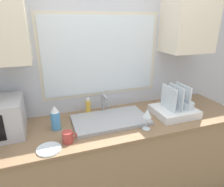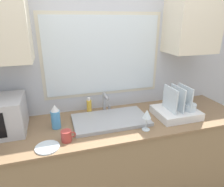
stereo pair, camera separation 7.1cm
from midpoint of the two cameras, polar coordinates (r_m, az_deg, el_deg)
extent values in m
cube|color=#8C7251|center=(2.06, 1.29, -19.49)|extent=(2.42, 0.64, 0.89)
cube|color=#846647|center=(1.80, 1.41, -8.29)|extent=(2.45, 0.67, 0.02)
cube|color=silver|center=(1.97, -1.69, 6.73)|extent=(6.00, 0.06, 2.60)
cube|color=beige|center=(1.91, -1.50, 10.75)|extent=(1.14, 0.01, 0.78)
cube|color=silver|center=(1.91, -1.46, 10.73)|extent=(1.08, 0.01, 0.72)
cube|color=beige|center=(2.12, 23.16, 19.69)|extent=(0.44, 0.32, 0.67)
cube|color=#9EA0A5|center=(1.79, 0.76, -7.54)|extent=(0.66, 0.38, 0.03)
cylinder|color=#99999E|center=(1.94, -1.16, -2.52)|extent=(0.03, 0.03, 0.19)
cylinder|color=#99999E|center=(1.86, -0.65, -0.98)|extent=(0.03, 0.13, 0.03)
cylinder|color=#99999E|center=(1.98, 0.25, -4.13)|extent=(0.02, 0.02, 0.06)
cube|color=white|center=(1.98, 18.70, -5.17)|extent=(0.38, 0.33, 0.07)
cube|color=silver|center=(1.88, 17.30, -1.53)|extent=(0.01, 0.22, 0.22)
cube|color=silver|center=(1.93, 19.19, -1.27)|extent=(0.01, 0.22, 0.22)
cube|color=silver|center=(1.97, 20.99, -1.02)|extent=(0.01, 0.22, 0.22)
cylinder|color=silver|center=(1.98, 22.20, -3.57)|extent=(0.12, 0.12, 0.06)
cylinder|color=#4C99D8|center=(1.72, -14.61, -7.20)|extent=(0.08, 0.08, 0.15)
cone|color=silver|center=(1.67, -14.93, -4.04)|extent=(0.07, 0.07, 0.05)
cylinder|color=gold|center=(1.92, -5.49, -3.87)|extent=(0.05, 0.05, 0.14)
cylinder|color=white|center=(1.89, -5.57, -1.60)|extent=(0.03, 0.03, 0.03)
cylinder|color=#A53833|center=(1.54, -11.61, -11.83)|extent=(0.08, 0.08, 0.09)
torus|color=#A53833|center=(1.54, -9.85, -11.49)|extent=(0.05, 0.01, 0.05)
cylinder|color=silver|center=(1.70, 10.84, -10.07)|extent=(0.07, 0.07, 0.00)
cylinder|color=silver|center=(1.67, 10.97, -8.45)|extent=(0.01, 0.01, 0.11)
cone|color=silver|center=(1.63, 11.17, -5.73)|extent=(0.07, 0.07, 0.07)
cylinder|color=silver|center=(1.52, -16.68, -14.56)|extent=(0.17, 0.17, 0.01)
camera|label=1|loc=(0.04, -88.77, 0.46)|focal=32.00mm
camera|label=2|loc=(0.04, 91.23, -0.46)|focal=32.00mm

